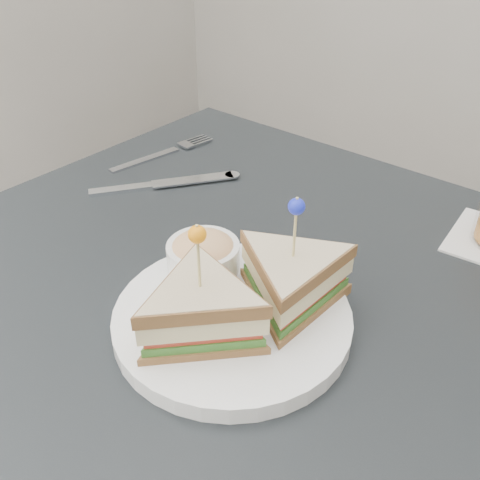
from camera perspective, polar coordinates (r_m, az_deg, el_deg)
name	(u,v)px	position (r m, az deg, el deg)	size (l,w,h in m)	color
table	(229,322)	(0.69, -1.18, -8.69)	(0.80, 0.80, 0.75)	black
plate_meal	(239,295)	(0.55, -0.07, -5.93)	(0.31, 0.31, 0.15)	white
cutlery_fork	(167,152)	(0.94, -7.78, 9.31)	(0.05, 0.20, 0.01)	#B8BCC4
cutlery_knife	(159,184)	(0.84, -8.62, 5.88)	(0.15, 0.20, 0.01)	white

